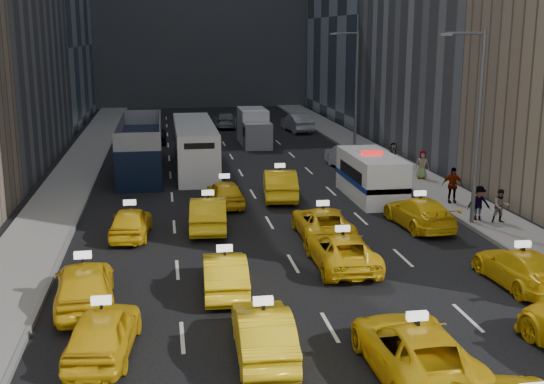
{
  "coord_description": "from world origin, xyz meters",
  "views": [
    {
      "loc": [
        -4.83,
        -16.89,
        8.81
      ],
      "look_at": [
        -0.22,
        11.86,
        2.0
      ],
      "focal_mm": 45.0,
      "sensor_mm": 36.0,
      "label": 1
    }
  ],
  "objects_px": {
    "city_bus": "(195,147)",
    "box_truck": "(254,128)",
    "double_decker": "(141,147)",
    "nypd_van": "(371,177)"
  },
  "relations": [
    {
      "from": "double_decker",
      "to": "nypd_van",
      "type": "bearing_deg",
      "value": -31.11
    },
    {
      "from": "city_bus",
      "to": "box_truck",
      "type": "xyz_separation_m",
      "value": [
        5.22,
        9.61,
        -0.14
      ]
    },
    {
      "from": "nypd_van",
      "to": "city_bus",
      "type": "height_order",
      "value": "city_bus"
    },
    {
      "from": "nypd_van",
      "to": "box_truck",
      "type": "relative_size",
      "value": 0.99
    },
    {
      "from": "double_decker",
      "to": "box_truck",
      "type": "height_order",
      "value": "double_decker"
    },
    {
      "from": "box_truck",
      "to": "nypd_van",
      "type": "bearing_deg",
      "value": -73.57
    },
    {
      "from": "city_bus",
      "to": "box_truck",
      "type": "distance_m",
      "value": 10.93
    },
    {
      "from": "city_bus",
      "to": "double_decker",
      "type": "bearing_deg",
      "value": -166.81
    },
    {
      "from": "city_bus",
      "to": "box_truck",
      "type": "height_order",
      "value": "city_bus"
    },
    {
      "from": "double_decker",
      "to": "box_truck",
      "type": "xyz_separation_m",
      "value": [
        8.68,
        10.14,
        -0.29
      ]
    }
  ]
}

